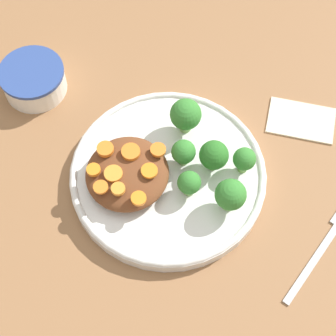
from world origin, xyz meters
name	(u,v)px	position (x,y,z in m)	size (l,w,h in m)	color
ground_plane	(168,179)	(0.00, 0.00, 0.00)	(4.00, 4.00, 0.00)	#8C603D
plate	(168,175)	(0.00, 0.00, 0.01)	(0.28, 0.28, 0.02)	silver
dip_bowl	(33,79)	(-0.26, 0.06, 0.03)	(0.10, 0.10, 0.05)	white
stew_mound	(127,173)	(-0.05, -0.03, 0.04)	(0.12, 0.12, 0.03)	brown
broccoli_floret_0	(186,115)	(-0.01, 0.08, 0.06)	(0.05, 0.05, 0.06)	#7FA85B
broccoli_floret_1	(214,156)	(0.05, 0.04, 0.05)	(0.04, 0.04, 0.05)	#759E51
broccoli_floret_2	(230,195)	(0.10, -0.01, 0.05)	(0.04, 0.04, 0.06)	#7FA85B
broccoli_floret_3	(183,152)	(0.01, 0.03, 0.05)	(0.04, 0.04, 0.05)	#759E51
broccoli_floret_4	(189,183)	(0.04, -0.01, 0.05)	(0.03, 0.03, 0.04)	#759E51
broccoli_floret_5	(244,160)	(0.09, 0.05, 0.05)	(0.03, 0.03, 0.05)	#759E51
carrot_slice_0	(113,173)	(-0.06, -0.05, 0.06)	(0.03, 0.03, 0.00)	orange
carrot_slice_1	(139,198)	(-0.01, -0.07, 0.06)	(0.02, 0.02, 0.01)	orange
carrot_slice_2	(158,150)	(-0.02, 0.01, 0.06)	(0.02, 0.02, 0.00)	orange
carrot_slice_3	(118,189)	(-0.04, -0.07, 0.06)	(0.02, 0.02, 0.01)	orange
carrot_slice_4	(131,152)	(-0.05, -0.01, 0.06)	(0.03, 0.03, 0.01)	orange
carrot_slice_5	(149,171)	(-0.02, -0.03, 0.06)	(0.02, 0.02, 0.00)	orange
carrot_slice_6	(94,170)	(-0.09, -0.06, 0.06)	(0.02, 0.02, 0.01)	orange
carrot_slice_7	(105,149)	(-0.09, -0.02, 0.06)	(0.02, 0.02, 0.01)	orange
carrot_slice_8	(101,187)	(-0.06, -0.08, 0.06)	(0.02, 0.02, 0.00)	orange
fork	(331,236)	(0.24, 0.01, 0.00)	(0.06, 0.19, 0.01)	#B9B9B9
napkin	(301,120)	(0.14, 0.18, 0.00)	(0.11, 0.09, 0.01)	beige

